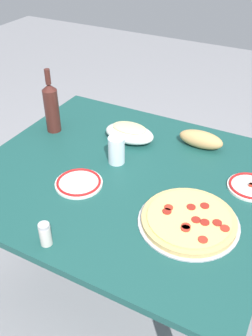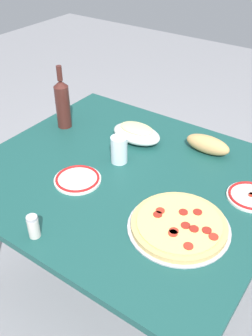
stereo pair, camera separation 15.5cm
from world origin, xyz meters
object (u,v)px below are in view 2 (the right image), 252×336
at_px(baked_pasta_dish, 137,133).
at_px(bread_loaf, 208,145).
at_px(pepperoni_pizza, 179,225).
at_px(spice_shaker, 33,226).
at_px(side_plate_far, 78,179).
at_px(water_glass, 119,150).
at_px(side_plate_near, 250,196).
at_px(wine_bottle, 63,103).
at_px(dining_table, 126,193).

bearing_deg(baked_pasta_dish, bread_loaf, -162.41).
height_order(pepperoni_pizza, spice_shaker, spice_shaker).
bearing_deg(side_plate_far, baked_pasta_dish, -92.98).
relative_size(water_glass, bread_loaf, 0.59).
relative_size(side_plate_near, spice_shaker, 2.06).
height_order(water_glass, side_plate_near, water_glass).
distance_m(baked_pasta_dish, side_plate_far, 0.40).
height_order(wine_bottle, water_glass, wine_bottle).
bearing_deg(side_plate_far, dining_table, -131.37).
distance_m(pepperoni_pizza, side_plate_near, 0.33).
height_order(pepperoni_pizza, wine_bottle, wine_bottle).
bearing_deg(bread_loaf, side_plate_far, 55.96).
distance_m(pepperoni_pizza, water_glass, 0.46).
height_order(dining_table, side_plate_near, side_plate_near).
distance_m(pepperoni_pizza, side_plate_far, 0.47).
relative_size(baked_pasta_dish, bread_loaf, 1.17).
distance_m(dining_table, side_plate_far, 0.23).
distance_m(baked_pasta_dish, bread_loaf, 0.33).
height_order(side_plate_far, spice_shaker, spice_shaker).
relative_size(pepperoni_pizza, side_plate_far, 1.88).
bearing_deg(dining_table, water_glass, -37.01).
bearing_deg(baked_pasta_dish, spice_shaker, 94.92).
distance_m(baked_pasta_dish, wine_bottle, 0.39).
relative_size(wine_bottle, side_plate_far, 1.63).
distance_m(wine_bottle, bread_loaf, 0.72).
distance_m(pepperoni_pizza, wine_bottle, 0.88).
bearing_deg(side_plate_near, water_glass, 9.15).
distance_m(dining_table, pepperoni_pizza, 0.38).
xyz_separation_m(baked_pasta_dish, wine_bottle, (0.37, 0.09, 0.09)).
bearing_deg(side_plate_far, spice_shaker, 104.62).
distance_m(bread_loaf, spice_shaker, 0.85).
bearing_deg(dining_table, wine_bottle, -17.61).
height_order(side_plate_near, spice_shaker, spice_shaker).
relative_size(wine_bottle, bread_loaf, 1.53).
bearing_deg(wine_bottle, side_plate_far, 138.88).
bearing_deg(baked_pasta_dish, pepperoni_pizza, 138.12).
xyz_separation_m(pepperoni_pizza, side_plate_near, (-0.15, -0.30, -0.01)).
relative_size(pepperoni_pizza, spice_shaker, 4.13).
xyz_separation_m(baked_pasta_dish, water_glass, (-0.04, 0.19, 0.02)).
xyz_separation_m(wine_bottle, side_plate_near, (-0.96, 0.01, -0.12)).
distance_m(wine_bottle, side_plate_far, 0.48).
height_order(baked_pasta_dish, spice_shaker, spice_shaker).
relative_size(water_glass, side_plate_near, 0.67).
bearing_deg(wine_bottle, spice_shaker, 124.85).
height_order(pepperoni_pizza, side_plate_near, pepperoni_pizza).
xyz_separation_m(wine_bottle, spice_shaker, (-0.43, 0.62, -0.08)).
distance_m(side_plate_far, spice_shaker, 0.33).
bearing_deg(side_plate_near, side_plate_far, 26.08).
relative_size(side_plate_near, bread_loaf, 0.88).
xyz_separation_m(pepperoni_pizza, water_glass, (0.41, -0.21, 0.05)).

